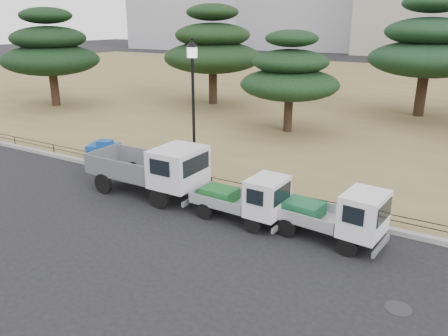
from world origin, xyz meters
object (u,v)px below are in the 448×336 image
Objects in this scene: truck_kei_front at (246,198)px; street_lamp at (193,89)px; truck_large at (152,167)px; truck_kei_rear at (336,215)px; tarp_pile at (104,150)px.

street_lamp reaches higher than truck_kei_front.
truck_large is 0.85× the size of street_lamp.
truck_kei_rear reaches higher than tarp_pile.
truck_kei_front is 8.98m from tarp_pile.
truck_large is 5.14m from tarp_pile.
truck_kei_front is at bearing -15.17° from tarp_pile.
street_lamp is 6.34m from tarp_pile.
street_lamp is (-6.12, 1.69, 2.93)m from truck_kei_rear.
truck_kei_rear is (2.87, 0.18, 0.03)m from truck_kei_front.
street_lamp reaches higher than tarp_pile.
truck_kei_front is 2.87m from truck_kei_rear.
tarp_pile is at bearing 174.92° from street_lamp.
street_lamp is at bearing -5.08° from tarp_pile.
street_lamp reaches higher than truck_kei_rear.
tarp_pile is (-8.66, 2.35, -0.31)m from truck_kei_front.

